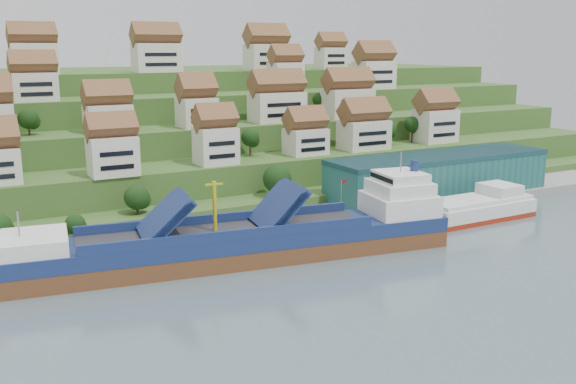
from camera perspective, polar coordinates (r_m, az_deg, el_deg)
ground at (r=124.25m, az=0.28°, el=-5.19°), size 300.00×300.00×0.00m
quay at (r=146.21m, az=4.29°, el=-2.02°), size 180.00×14.00×2.20m
hillside at (r=216.50m, az=-13.19°, el=5.07°), size 260.00×128.00×31.00m
hillside_village at (r=173.95m, az=-9.69°, el=7.97°), size 156.07×65.13×28.49m
hillside_trees at (r=155.08m, az=-9.05°, el=3.92°), size 133.09×62.22×29.37m
warehouse at (r=165.59m, az=13.28°, el=1.58°), size 60.00×15.00×10.00m
flagpole at (r=139.77m, az=4.79°, el=-0.28°), size 1.28×0.16×8.00m
cargo_ship at (r=118.39m, az=-3.40°, el=-4.39°), size 82.46×24.18×18.12m
second_ship at (r=152.63m, az=16.59°, el=-1.38°), size 27.84×10.64×8.03m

